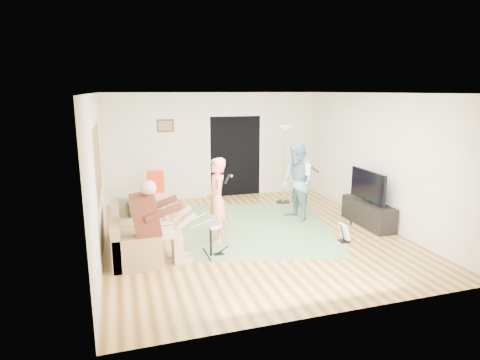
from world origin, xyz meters
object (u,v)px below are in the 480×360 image
object	(u,v)px
torchiere_lamp	(284,150)
tv_cabinet	(368,213)
guitar_spare	(345,231)
dining_chair	(156,198)
guitarist	(297,183)
sofa	(131,237)
drum_kit	(211,240)
television	(368,185)
singer	(217,200)

from	to	relation	value
torchiere_lamp	tv_cabinet	distance (m)	2.55
guitar_spare	dining_chair	distance (m)	4.26
guitarist	tv_cabinet	bearing A→B (deg)	53.16
sofa	drum_kit	bearing A→B (deg)	-26.85
guitar_spare	television	world-z (taller)	television
dining_chair	guitarist	bearing A→B (deg)	-19.85
guitarist	tv_cabinet	size ratio (longest dim) A/B	1.19
torchiere_lamp	television	distance (m)	2.35
guitarist	television	distance (m)	1.44
sofa	singer	distance (m)	1.65
drum_kit	dining_chair	bearing A→B (deg)	102.96
singer	guitarist	size ratio (longest dim) A/B	0.94
sofa	tv_cabinet	world-z (taller)	sofa
dining_chair	tv_cabinet	distance (m)	4.67
guitar_spare	dining_chair	world-z (taller)	dining_chair
sofa	singer	xyz separation A→B (m)	(1.56, 0.03, 0.53)
drum_kit	singer	distance (m)	0.88
drum_kit	torchiere_lamp	world-z (taller)	torchiere_lamp
torchiere_lamp	tv_cabinet	world-z (taller)	torchiere_lamp
sofa	drum_kit	world-z (taller)	sofa
guitarist	guitar_spare	size ratio (longest dim) A/B	2.34
sofa	torchiere_lamp	distance (m)	4.43
singer	guitarist	distance (m)	2.04
guitar_spare	singer	bearing A→B (deg)	161.54
drum_kit	guitar_spare	distance (m)	2.52
sofa	torchiere_lamp	size ratio (longest dim) A/B	0.98
drum_kit	guitar_spare	bearing A→B (deg)	-1.62
guitarist	dining_chair	size ratio (longest dim) A/B	1.74
sofa	tv_cabinet	bearing A→B (deg)	-0.03
torchiere_lamp	television	bearing A→B (deg)	-65.03
drum_kit	dining_chair	xyz separation A→B (m)	(-0.64, 2.79, 0.05)
torchiere_lamp	sofa	bearing A→B (deg)	-151.06
sofa	television	xyz separation A→B (m)	(4.73, -0.00, 0.60)
guitarist	dining_chair	distance (m)	3.22
torchiere_lamp	dining_chair	size ratio (longest dim) A/B	2.01
television	drum_kit	bearing A→B (deg)	-169.37
sofa	guitarist	bearing A→B (deg)	11.42
guitarist	television	size ratio (longest dim) A/B	1.50
guitar_spare	tv_cabinet	size ratio (longest dim) A/B	0.51
guitar_spare	television	bearing A→B (deg)	37.49
guitarist	television	world-z (taller)	guitarist
guitarist	guitar_spare	xyz separation A→B (m)	(0.32, -1.42, -0.63)
television	dining_chair	bearing A→B (deg)	152.34
sofa	drum_kit	distance (m)	1.44
tv_cabinet	television	size ratio (longest dim) A/B	1.26
sofa	guitar_spare	bearing A→B (deg)	-10.75
drum_kit	television	xyz separation A→B (m)	(3.45, 0.65, 0.56)
tv_cabinet	television	distance (m)	0.60
singer	dining_chair	bearing A→B (deg)	-152.13
torchiere_lamp	dining_chair	world-z (taller)	torchiere_lamp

